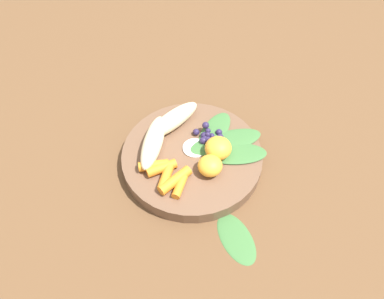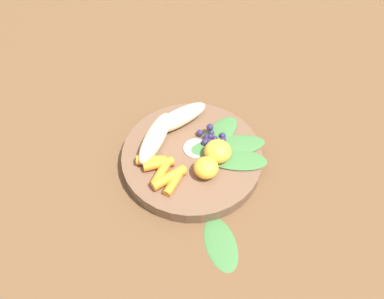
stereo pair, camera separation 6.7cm
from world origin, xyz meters
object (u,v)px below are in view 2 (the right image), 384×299
bowl (192,157)px  kale_leaf_stray (221,243)px  banana_peeled_right (179,118)px  banana_peeled_left (155,137)px  orange_segment_near (218,151)px

bowl → kale_leaf_stray: bowl is taller
banana_peeled_right → kale_leaf_stray: (-0.24, -0.04, -0.04)m
bowl → banana_peeled_right: (0.07, 0.02, 0.03)m
banana_peeled_left → banana_peeled_right: 0.06m
banana_peeled_right → orange_segment_near: (-0.09, -0.06, 0.00)m
bowl → kale_leaf_stray: 0.17m
bowl → banana_peeled_left: bearing=64.2°
bowl → banana_peeled_left: (0.03, 0.06, 0.03)m
banana_peeled_left → banana_peeled_right: (0.04, -0.05, 0.00)m
banana_peeled_left → banana_peeled_right: size_ratio=1.00×
banana_peeled_left → kale_leaf_stray: size_ratio=1.28×
bowl → banana_peeled_right: bearing=12.9°
kale_leaf_stray → orange_segment_near: bearing=165.6°
banana_peeled_left → kale_leaf_stray: banana_peeled_left is taller
banana_peeled_right → kale_leaf_stray: bearing=71.8°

